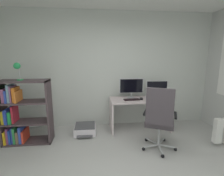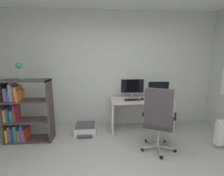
% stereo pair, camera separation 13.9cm
% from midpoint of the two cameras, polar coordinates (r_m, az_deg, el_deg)
% --- Properties ---
extents(wall_back, '(4.99, 0.10, 2.69)m').
position_cam_midpoint_polar(wall_back, '(3.98, 0.00, 6.17)').
color(wall_back, silver).
rests_on(wall_back, ground).
extents(desk, '(1.35, 0.60, 0.72)m').
position_cam_midpoint_polar(desk, '(3.85, 10.89, -6.61)').
color(desk, silver).
rests_on(desk, ground).
extents(monitor_main, '(0.56, 0.18, 0.45)m').
position_cam_midpoint_polar(monitor_main, '(3.81, 8.02, 0.48)').
color(monitor_main, '#B2B5B7').
rests_on(monitor_main, desk).
extents(monitor_secondary, '(0.51, 0.18, 0.39)m').
position_cam_midpoint_polar(monitor_secondary, '(3.98, 16.57, 0.04)').
color(monitor_secondary, '#B2B5B7').
rests_on(monitor_secondary, desk).
extents(keyboard, '(0.34, 0.14, 0.02)m').
position_cam_midpoint_polar(keyboard, '(3.67, 8.06, -4.03)').
color(keyboard, black).
rests_on(keyboard, desk).
extents(computer_mouse, '(0.07, 0.11, 0.03)m').
position_cam_midpoint_polar(computer_mouse, '(3.73, 11.37, -3.77)').
color(computer_mouse, black).
rests_on(computer_mouse, desk).
extents(office_chair, '(0.65, 0.68, 1.18)m').
position_cam_midpoint_polar(office_chair, '(2.99, 17.07, -9.81)').
color(office_chair, '#B7BABC').
rests_on(office_chair, ground).
extents(bookshelf, '(0.90, 0.36, 1.24)m').
position_cam_midpoint_polar(bookshelf, '(3.71, -27.61, -7.66)').
color(bookshelf, '#44363A').
rests_on(bookshelf, ground).
extents(desk_lamp, '(0.14, 0.12, 0.32)m').
position_cam_midpoint_polar(desk_lamp, '(3.52, -28.32, 6.33)').
color(desk_lamp, green).
rests_on(desk_lamp, bookshelf).
extents(printer, '(0.46, 0.53, 0.19)m').
position_cam_midpoint_polar(printer, '(3.82, -7.98, -13.64)').
color(printer, silver).
rests_on(printer, ground).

